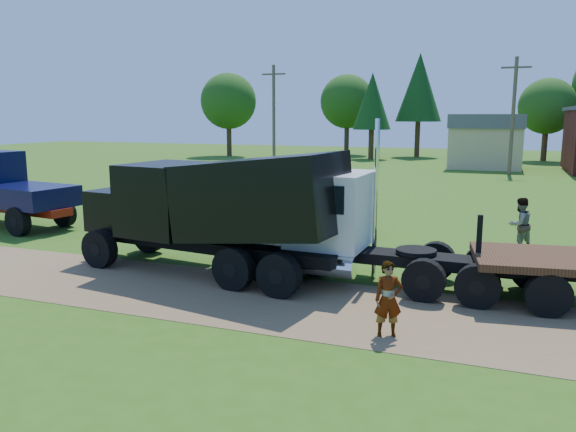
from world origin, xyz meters
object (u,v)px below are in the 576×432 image
(black_dump_truck, at_px, (216,206))
(spectator_a, at_px, (388,299))
(white_semi_tractor, at_px, (333,226))
(orange_pickup, at_px, (316,212))

(black_dump_truck, bearing_deg, spectator_a, -21.16)
(white_semi_tractor, height_order, orange_pickup, white_semi_tractor)
(orange_pickup, height_order, spectator_a, spectator_a)
(white_semi_tractor, relative_size, orange_pickup, 1.48)
(black_dump_truck, height_order, orange_pickup, black_dump_truck)
(white_semi_tractor, xyz_separation_m, black_dump_truck, (-3.33, -0.68, 0.47))
(orange_pickup, bearing_deg, white_semi_tractor, -135.83)
(white_semi_tractor, relative_size, black_dump_truck, 0.87)
(spectator_a, bearing_deg, white_semi_tractor, 99.04)
(black_dump_truck, height_order, spectator_a, black_dump_truck)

